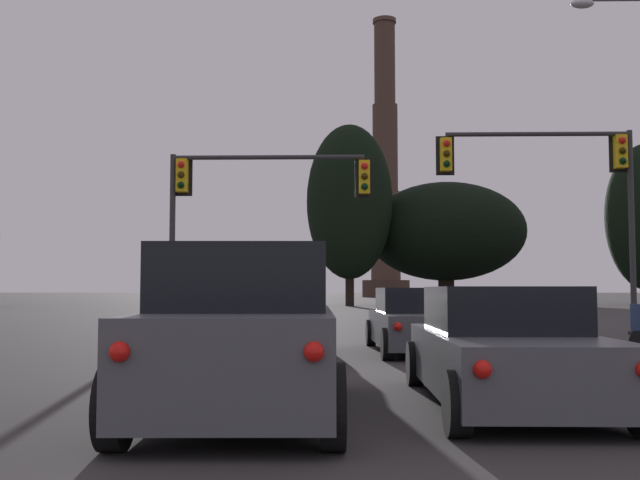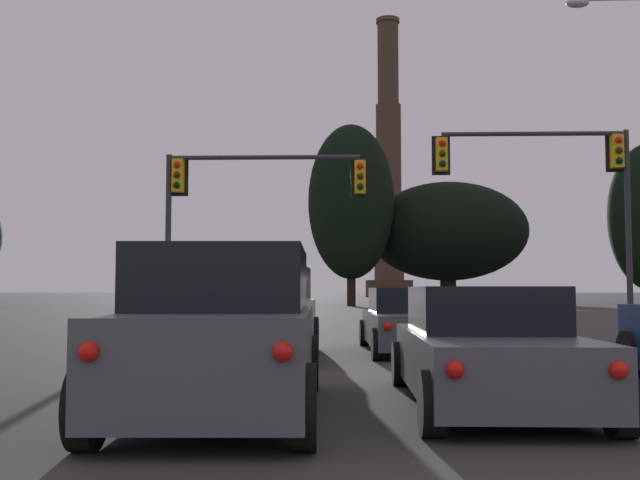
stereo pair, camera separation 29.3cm
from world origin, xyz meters
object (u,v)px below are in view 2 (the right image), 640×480
at_px(traffic_light_overhead_right, 562,177).
at_px(sedan_center_lane_front, 409,322).
at_px(suv_left_lane_front, 264,313).
at_px(sedan_center_lane_second, 485,350).
at_px(smokestack, 389,187).
at_px(suv_left_lane_second, 225,333).
at_px(traffic_light_overhead_left, 237,195).

bearing_deg(traffic_light_overhead_right, sedan_center_lane_front, -129.38).
distance_m(suv_left_lane_front, traffic_light_overhead_right, 12.22).
distance_m(suv_left_lane_front, sedan_center_lane_second, 7.16).
xyz_separation_m(suv_left_lane_front, smokestack, (9.61, 113.45, 18.25)).
xyz_separation_m(sedan_center_lane_front, sedan_center_lane_second, (0.24, -7.65, 0.00)).
bearing_deg(sedan_center_lane_front, traffic_light_overhead_right, 48.28).
relative_size(suv_left_lane_second, traffic_light_overhead_left, 0.76).
distance_m(sedan_center_lane_second, smokestack, 121.35).
relative_size(suv_left_lane_front, traffic_light_overhead_left, 0.76).
bearing_deg(suv_left_lane_front, traffic_light_overhead_left, 102.62).
bearing_deg(suv_left_lane_front, suv_left_lane_second, -87.15).
height_order(suv_left_lane_front, traffic_light_overhead_left, traffic_light_overhead_left).
xyz_separation_m(suv_left_lane_second, sedan_center_lane_second, (3.05, 0.66, -0.23)).
height_order(traffic_light_overhead_right, smokestack, smokestack).
bearing_deg(traffic_light_overhead_right, smokestack, 89.38).
bearing_deg(traffic_light_overhead_left, sedan_center_lane_second, -70.38).
height_order(suv_left_lane_front, suv_left_lane_second, same).
bearing_deg(suv_left_lane_front, smokestack, 85.57).
bearing_deg(smokestack, sedan_center_lane_front, -93.32).
relative_size(suv_left_lane_front, sedan_center_lane_second, 1.04).
xyz_separation_m(sedan_center_lane_second, traffic_light_overhead_right, (5.13, 14.19, 4.21)).
height_order(traffic_light_overhead_left, traffic_light_overhead_right, traffic_light_overhead_right).
distance_m(sedan_center_lane_front, traffic_light_overhead_right, 9.45).
height_order(sedan_center_lane_front, smokestack, smokestack).
bearing_deg(traffic_light_overhead_right, suv_left_lane_second, -118.84).
height_order(suv_left_lane_second, smokestack, smokestack).
bearing_deg(suv_left_lane_front, sedan_center_lane_front, 23.49).
height_order(suv_left_lane_front, smokestack, smokestack).
distance_m(sedan_center_lane_front, traffic_light_overhead_left, 8.82).
bearing_deg(traffic_light_overhead_right, sedan_center_lane_second, -109.88).
distance_m(suv_left_lane_second, sedan_center_lane_second, 3.12).
xyz_separation_m(suv_left_lane_front, sedan_center_lane_second, (3.34, -6.33, -0.23)).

